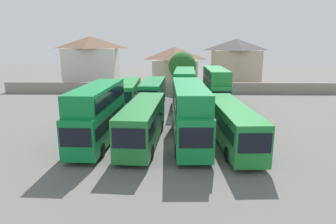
% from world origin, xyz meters
% --- Properties ---
extents(ground, '(140.00, 140.00, 0.00)m').
position_xyz_m(ground, '(0.00, 18.00, 0.00)').
color(ground, '#605E5B').
extents(depot_boundary_wall, '(56.00, 0.50, 1.80)m').
position_xyz_m(depot_boundary_wall, '(0.00, 24.98, 0.90)').
color(depot_boundary_wall, gray).
rests_on(depot_boundary_wall, ground).
extents(bus_1, '(2.86, 10.25, 4.86)m').
position_xyz_m(bus_1, '(-5.80, 0.12, 2.74)').
color(bus_1, '#0F813C').
rests_on(bus_1, ground).
extents(bus_2, '(3.26, 11.14, 3.41)m').
position_xyz_m(bus_2, '(-2.04, 0.08, 1.95)').
color(bus_2, '#217B34').
rests_on(bus_2, ground).
extents(bus_3, '(2.85, 10.98, 4.94)m').
position_xyz_m(bus_3, '(1.84, 0.28, 2.78)').
color(bus_3, '#13883F').
rests_on(bus_3, ground).
extents(bus_4, '(2.97, 12.12, 3.28)m').
position_xyz_m(bus_4, '(5.34, 0.05, 1.88)').
color(bus_4, '#1F8335').
rests_on(bus_4, ground).
extents(bus_5, '(2.86, 11.04, 3.28)m').
position_xyz_m(bus_5, '(-5.54, 14.77, 1.88)').
color(bus_5, '#19802E').
rests_on(bus_5, ground).
extents(bus_6, '(3.08, 10.75, 3.36)m').
position_xyz_m(bus_6, '(-2.22, 15.30, 1.92)').
color(bus_6, '#147B3C').
rests_on(bus_6, ground).
extents(bus_7, '(3.13, 11.45, 4.83)m').
position_xyz_m(bus_7, '(1.98, 14.93, 2.73)').
color(bus_7, '#14813A').
rests_on(bus_7, ground).
extents(bus_8, '(2.71, 10.75, 4.97)m').
position_xyz_m(bus_8, '(6.17, 15.31, 2.80)').
color(bus_8, '#228E41').
rests_on(bus_8, ground).
extents(house_terrace_left, '(10.31, 6.69, 9.51)m').
position_xyz_m(house_terrace_left, '(-15.44, 33.60, 4.84)').
color(house_terrace_left, silver).
rests_on(house_terrace_left, ground).
extents(house_terrace_centre, '(8.99, 7.70, 7.52)m').
position_xyz_m(house_terrace_centre, '(0.78, 34.94, 3.84)').
color(house_terrace_centre, beige).
rests_on(house_terrace_centre, ground).
extents(house_terrace_right, '(9.34, 7.00, 9.05)m').
position_xyz_m(house_terrace_right, '(12.81, 35.14, 4.61)').
color(house_terrace_right, '#C6B293').
rests_on(house_terrace_right, ground).
extents(tree_left_of_lot, '(4.79, 4.79, 6.75)m').
position_xyz_m(tree_left_of_lot, '(2.03, 27.48, 4.34)').
color(tree_left_of_lot, brown).
rests_on(tree_left_of_lot, ground).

